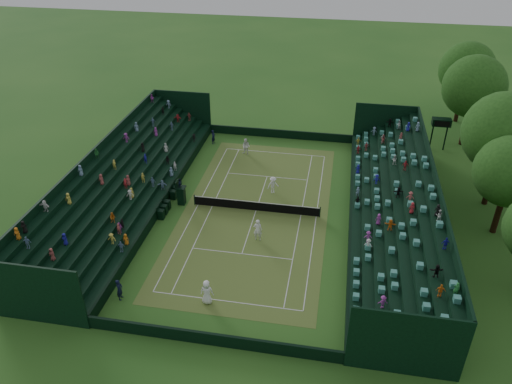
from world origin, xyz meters
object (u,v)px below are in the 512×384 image
tennis_net (256,206)px  player_near_east (258,230)px  umpire_chair (181,193)px  player_far_west (246,147)px  player_far_east (273,185)px  player_near_west (207,292)px

tennis_net → player_near_east: player_near_east is taller
umpire_chair → player_far_west: (3.93, 11.03, -0.22)m
player_near_east → player_far_east: 7.70m
player_far_east → player_near_west: bearing=-129.1°
player_near_east → player_far_west: (-4.01, 15.27, -0.09)m
umpire_chair → tennis_net: bearing=0.3°
player_near_west → player_far_west: size_ratio=1.06×
player_near_west → player_far_east: player_near_west is taller
umpire_chair → player_near_west: (5.74, -12.19, -0.16)m
tennis_net → player_far_east: (1.04, 3.41, 0.34)m
tennis_net → umpire_chair: (-7.03, -0.04, 0.61)m
tennis_net → player_near_east: bearing=-77.9°
player_near_east → player_far_west: 15.79m
umpire_chair → player_far_west: bearing=70.4°
tennis_net → player_near_east: (0.92, -4.29, 0.48)m
umpire_chair → player_far_west: 11.71m
tennis_net → player_far_east: 3.58m
player_near_west → player_far_west: bearing=-87.2°
player_near_west → player_near_east: size_ratio=0.97×
tennis_net → umpire_chair: size_ratio=4.39×
tennis_net → player_near_east: size_ratio=5.79×
umpire_chair → player_near_east: 9.01m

